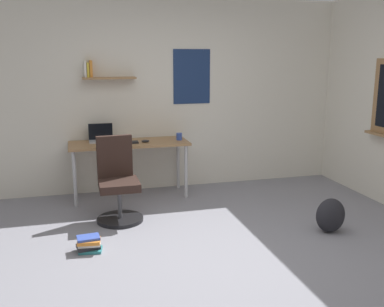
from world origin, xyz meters
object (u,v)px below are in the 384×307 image
(desk, at_px, (129,148))
(laptop, at_px, (101,137))
(backpack, at_px, (330,215))
(book_stack_on_floor, at_px, (89,244))
(office_chair, at_px, (118,185))
(coffee_mug, at_px, (179,137))
(keyboard, at_px, (124,143))
(computer_mouse, at_px, (145,141))

(desk, height_order, laptop, laptop)
(backpack, distance_m, book_stack_on_floor, 2.50)
(office_chair, relative_size, book_stack_on_floor, 3.78)
(desk, xyz_separation_m, office_chair, (-0.23, -0.79, -0.25))
(desk, relative_size, coffee_mug, 16.60)
(office_chair, distance_m, keyboard, 0.81)
(desk, relative_size, keyboard, 4.13)
(desk, bearing_deg, keyboard, -136.69)
(computer_mouse, relative_size, book_stack_on_floor, 0.41)
(backpack, bearing_deg, keyboard, 139.53)
(laptop, bearing_deg, book_stack_on_floor, -98.36)
(office_chair, height_order, keyboard, office_chair)
(book_stack_on_floor, bearing_deg, office_chair, 65.20)
(desk, relative_size, backpack, 4.14)
(computer_mouse, xyz_separation_m, coffee_mug, (0.46, 0.05, 0.03))
(laptop, bearing_deg, backpack, -40.24)
(keyboard, bearing_deg, office_chair, -102.25)
(office_chair, height_order, book_stack_on_floor, office_chair)
(keyboard, xyz_separation_m, backpack, (1.97, -1.68, -0.56))
(book_stack_on_floor, bearing_deg, computer_mouse, 62.02)
(desk, height_order, office_chair, office_chair)
(office_chair, height_order, coffee_mug, office_chair)
(computer_mouse, bearing_deg, desk, 160.53)
(office_chair, xyz_separation_m, laptop, (-0.11, 0.93, 0.39))
(desk, distance_m, backpack, 2.62)
(office_chair, height_order, computer_mouse, office_chair)
(backpack, height_order, book_stack_on_floor, backpack)
(keyboard, bearing_deg, laptop, 141.54)
(keyboard, distance_m, coffee_mug, 0.74)
(book_stack_on_floor, bearing_deg, keyboard, 70.95)
(laptop, height_order, book_stack_on_floor, laptop)
(office_chair, distance_m, laptop, 1.01)
(desk, relative_size, book_stack_on_floor, 6.08)
(book_stack_on_floor, bearing_deg, desk, 69.30)
(laptop, distance_m, book_stack_on_floor, 1.88)
(keyboard, relative_size, book_stack_on_floor, 1.47)
(laptop, height_order, computer_mouse, laptop)
(keyboard, bearing_deg, desk, 43.31)
(coffee_mug, distance_m, backpack, 2.20)
(keyboard, height_order, coffee_mug, coffee_mug)
(laptop, xyz_separation_m, coffee_mug, (1.01, -0.16, -0.01))
(computer_mouse, height_order, book_stack_on_floor, computer_mouse)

